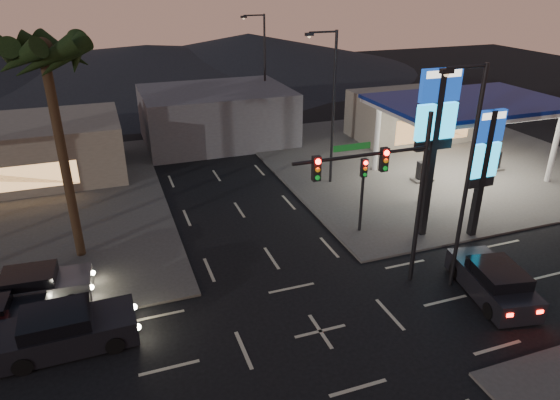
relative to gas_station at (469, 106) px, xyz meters
name	(u,v)px	position (x,y,z in m)	size (l,w,h in m)	color
ground	(320,331)	(-16.00, -12.00, -5.08)	(140.00, 140.00, 0.00)	black
corner_lot_ne	(425,158)	(0.00, 4.00, -5.02)	(24.00, 24.00, 0.12)	#47443F
gas_station	(469,106)	(0.00, 0.00, 0.00)	(12.20, 8.20, 5.47)	silver
convenience_store	(413,115)	(2.00, 9.00, -3.08)	(10.00, 6.00, 4.00)	#726B5B
pylon_sign_tall	(436,122)	(-7.50, -6.50, 1.31)	(2.20, 0.35, 9.00)	black
pylon_sign_short	(485,155)	(-5.00, -7.50, -0.42)	(1.60, 0.35, 7.00)	black
traffic_signal_mast	(388,181)	(-12.24, -10.01, 0.15)	(6.10, 0.39, 8.00)	black
pedestal_signal	(363,183)	(-10.50, -5.02, -2.16)	(0.32, 0.39, 4.30)	black
streetlight_near	(465,169)	(-9.21, -11.00, 0.64)	(2.14, 0.25, 10.00)	black
streetlight_mid	(331,101)	(-9.21, 2.00, 0.64)	(2.14, 0.25, 10.00)	black
streetlight_far	(263,66)	(-9.21, 16.00, 0.64)	(2.14, 0.25, 10.00)	black
palm_a	(46,67)	(-25.00, -2.50, 4.35)	(4.41, 4.41, 10.86)	black
building_far_mid	(216,115)	(-14.00, 14.00, -2.88)	(12.00, 9.00, 4.40)	#4C4C51
hill_right	(249,51)	(-1.00, 48.00, -2.58)	(50.00, 50.00, 5.00)	black
hill_center	(147,60)	(-16.00, 48.00, -3.08)	(60.00, 60.00, 4.00)	black
car_lane_a_front	(66,330)	(-25.45, -9.52, -4.31)	(5.16, 2.25, 1.66)	black
car_lane_b_front	(37,287)	(-26.73, -5.85, -4.40)	(4.60, 2.14, 1.47)	#5E5E61
suv_station	(493,281)	(-7.87, -12.35, -4.34)	(2.86, 5.07, 1.60)	black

